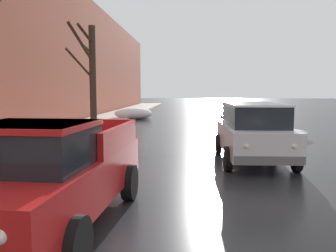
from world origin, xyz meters
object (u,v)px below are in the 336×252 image
object	(u,v)px
bare_tree_mid_block	(91,75)
pickup_truck_red_approaching_near_lane	(50,174)
suv_white_parked_kerbside_close	(253,130)
sedan_darkblue_parked_kerbside_mid	(240,119)

from	to	relation	value
bare_tree_mid_block	pickup_truck_red_approaching_near_lane	xyz separation A→B (m)	(2.62, -11.75, -2.07)
bare_tree_mid_block	suv_white_parked_kerbside_close	distance (m)	9.32
suv_white_parked_kerbside_close	pickup_truck_red_approaching_near_lane	bearing A→B (deg)	-126.29
sedan_darkblue_parked_kerbside_mid	pickup_truck_red_approaching_near_lane	bearing A→B (deg)	-110.28
bare_tree_mid_block	suv_white_parked_kerbside_close	world-z (taller)	bare_tree_mid_block
bare_tree_mid_block	sedan_darkblue_parked_kerbside_mid	bearing A→B (deg)	7.55
pickup_truck_red_approaching_near_lane	sedan_darkblue_parked_kerbside_mid	bearing A→B (deg)	69.72
pickup_truck_red_approaching_near_lane	sedan_darkblue_parked_kerbside_mid	distance (m)	13.57
sedan_darkblue_parked_kerbside_mid	suv_white_parked_kerbside_close	bearing A→B (deg)	-94.30
bare_tree_mid_block	sedan_darkblue_parked_kerbside_mid	distance (m)	7.71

